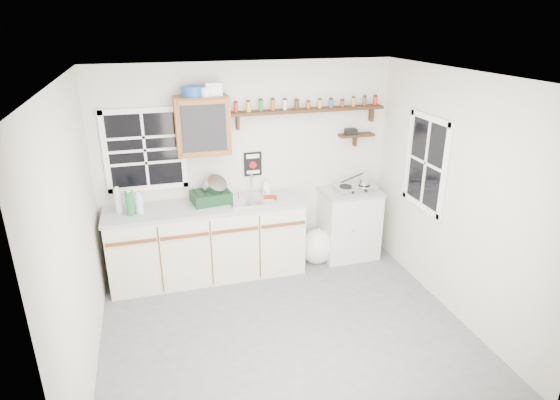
{
  "coord_description": "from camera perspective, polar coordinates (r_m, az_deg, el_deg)",
  "views": [
    {
      "loc": [
        -1.14,
        -3.78,
        2.95
      ],
      "look_at": [
        0.1,
        0.55,
        1.19
      ],
      "focal_mm": 30.0,
      "sensor_mm": 36.0,
      "label": 1
    }
  ],
  "objects": [
    {
      "name": "trash_bag",
      "position": [
        6.06,
        4.56,
        -5.64
      ],
      "size": [
        0.43,
        0.39,
        0.49
      ],
      "color": "white",
      "rests_on": "floor"
    },
    {
      "name": "window_back",
      "position": [
        5.54,
        -16.15,
        5.86
      ],
      "size": [
        0.93,
        0.03,
        0.98
      ],
      "color": "black",
      "rests_on": "wall_back"
    },
    {
      "name": "sink",
      "position": [
        5.58,
        -3.59,
        0.07
      ],
      "size": [
        0.52,
        0.44,
        0.29
      ],
      "color": "silver",
      "rests_on": "main_cabinet"
    },
    {
      "name": "warning_sign",
      "position": [
        5.74,
        -3.33,
        4.4
      ],
      "size": [
        0.22,
        0.02,
        0.3
      ],
      "color": "black",
      "rests_on": "wall_back"
    },
    {
      "name": "window_right",
      "position": [
        5.43,
        17.4,
        4.31
      ],
      "size": [
        0.03,
        0.78,
        1.08
      ],
      "color": "black",
      "rests_on": "wall_back"
    },
    {
      "name": "main_cabinet",
      "position": [
        5.68,
        -8.78,
        -4.91
      ],
      "size": [
        2.31,
        0.63,
        0.92
      ],
      "color": "beige",
      "rests_on": "floor"
    },
    {
      "name": "room",
      "position": [
        4.3,
        0.74,
        -1.99
      ],
      "size": [
        3.64,
        3.24,
        2.54
      ],
      "color": "#535356",
      "rests_on": "ground"
    },
    {
      "name": "upper_cabinet_clutter",
      "position": [
        5.31,
        -9.59,
        13.03
      ],
      "size": [
        0.43,
        0.24,
        0.14
      ],
      "color": "#174399",
      "rests_on": "upper_cabinet"
    },
    {
      "name": "upper_cabinet",
      "position": [
        5.37,
        -9.43,
        8.97
      ],
      "size": [
        0.6,
        0.32,
        0.65
      ],
      "color": "brown",
      "rests_on": "wall_back"
    },
    {
      "name": "soap_bottle",
      "position": [
        5.79,
        -1.75,
        1.83
      ],
      "size": [
        0.09,
        0.09,
        0.19
      ],
      "primitive_type": "imported",
      "rotation": [
        0.0,
        0.0,
        0.07
      ],
      "color": "silver",
      "rests_on": "main_cabinet"
    },
    {
      "name": "rag",
      "position": [
        5.62,
        -1.19,
        0.29
      ],
      "size": [
        0.18,
        0.16,
        0.02
      ],
      "primitive_type": "cube",
      "rotation": [
        0.0,
        0.0,
        -0.16
      ],
      "color": "maroon",
      "rests_on": "main_cabinet"
    },
    {
      "name": "dish_rack",
      "position": [
        5.54,
        -8.26,
        0.79
      ],
      "size": [
        0.48,
        0.39,
        0.33
      ],
      "rotation": [
        0.0,
        0.0,
        0.14
      ],
      "color": "black",
      "rests_on": "main_cabinet"
    },
    {
      "name": "spice_shelf",
      "position": [
        5.7,
        3.36,
        11.0
      ],
      "size": [
        1.91,
        0.18,
        0.35
      ],
      "color": "black",
      "rests_on": "wall_back"
    },
    {
      "name": "right_cabinet",
      "position": [
        6.16,
        8.35,
        -2.78
      ],
      "size": [
        0.73,
        0.57,
        0.91
      ],
      "color": "beige",
      "rests_on": "floor"
    },
    {
      "name": "secondary_shelf",
      "position": [
        6.02,
        9.09,
        7.88
      ],
      "size": [
        0.45,
        0.16,
        0.24
      ],
      "color": "black",
      "rests_on": "wall_back"
    },
    {
      "name": "water_bottles",
      "position": [
        5.42,
        -17.91,
        -0.25
      ],
      "size": [
        0.3,
        0.18,
        0.3
      ],
      "color": "silver",
      "rests_on": "main_cabinet"
    },
    {
      "name": "hotplate",
      "position": [
        5.98,
        9.1,
        1.47
      ],
      "size": [
        0.53,
        0.31,
        0.07
      ],
      "rotation": [
        0.0,
        0.0,
        0.08
      ],
      "color": "silver",
      "rests_on": "right_cabinet"
    },
    {
      "name": "saucepan",
      "position": [
        6.01,
        10.17,
        2.27
      ],
      "size": [
        0.35,
        0.19,
        0.15
      ],
      "rotation": [
        0.0,
        0.0,
        -0.29
      ],
      "color": "silver",
      "rests_on": "hotplate"
    }
  ]
}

